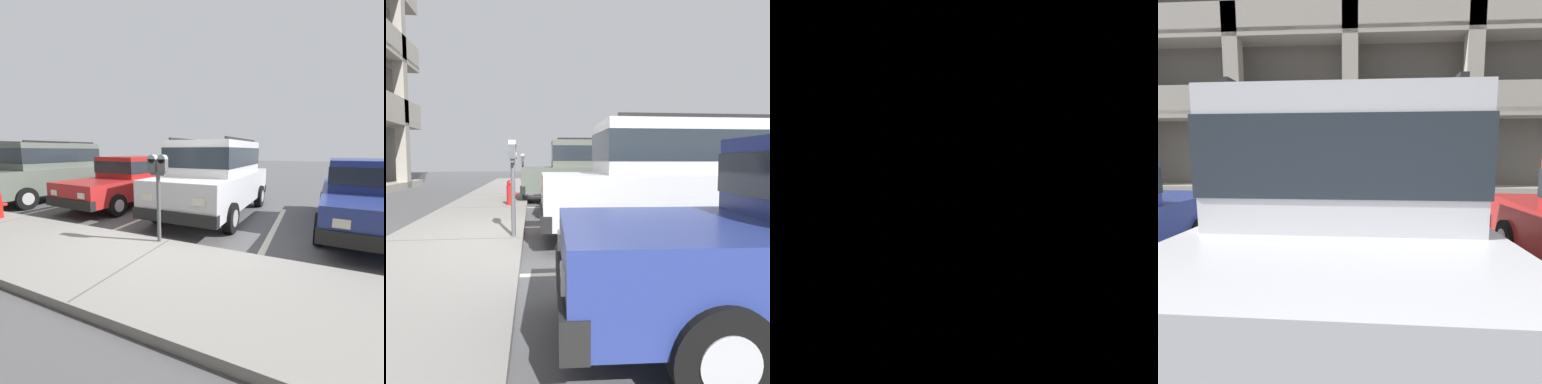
% 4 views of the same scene
% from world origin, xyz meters
% --- Properties ---
extents(ground_plane, '(80.00, 80.00, 0.10)m').
position_xyz_m(ground_plane, '(0.00, 0.00, -0.05)').
color(ground_plane, '#565659').
extents(sidewalk, '(40.00, 2.20, 0.12)m').
position_xyz_m(sidewalk, '(0.00, 1.30, 0.06)').
color(sidewalk, gray).
rests_on(sidewalk, ground_plane).
extents(parking_stall_lines, '(12.87, 4.80, 0.01)m').
position_xyz_m(parking_stall_lines, '(1.59, -1.40, 0.00)').
color(parking_stall_lines, silver).
rests_on(parking_stall_lines, ground_plane).
extents(silver_suv, '(2.07, 4.80, 2.03)m').
position_xyz_m(silver_suv, '(0.09, -2.49, 1.09)').
color(silver_suv, silver).
rests_on(silver_suv, ground_plane).
extents(red_sedan, '(2.00, 4.56, 1.54)m').
position_xyz_m(red_sedan, '(-3.38, -2.48, 0.82)').
color(red_sedan, navy).
rests_on(red_sedan, ground_plane).
extents(dark_hatchback, '(2.05, 4.59, 1.54)m').
position_xyz_m(dark_hatchback, '(3.05, -2.57, 0.82)').
color(dark_hatchback, red).
rests_on(dark_hatchback, ground_plane).
extents(blue_coupe, '(2.10, 4.82, 2.03)m').
position_xyz_m(blue_coupe, '(6.16, -2.02, 1.09)').
color(blue_coupe, '#5B665B').
rests_on(blue_coupe, ground_plane).
extents(parking_meter_near, '(0.35, 0.12, 1.55)m').
position_xyz_m(parking_meter_near, '(0.13, 0.35, 1.27)').
color(parking_meter_near, '#595B60').
rests_on(parking_meter_near, sidewalk).
extents(parking_meter_far, '(0.35, 0.12, 1.44)m').
position_xyz_m(parking_meter_far, '(6.50, 0.35, 1.20)').
color(parking_meter_far, '#47474C').
rests_on(parking_meter_far, sidewalk).
extents(fire_hydrant, '(0.30, 0.30, 0.70)m').
position_xyz_m(fire_hydrant, '(4.51, 0.65, 0.46)').
color(fire_hydrant, red).
rests_on(fire_hydrant, sidewalk).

